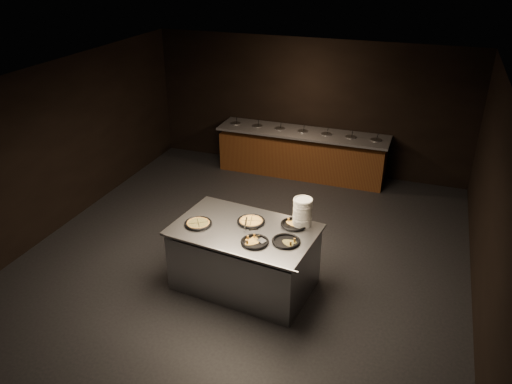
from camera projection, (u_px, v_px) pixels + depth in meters
room at (242, 179)px, 7.51m from camera, size 7.02×8.02×2.92m
salad_bar at (301, 156)px, 10.96m from camera, size 3.70×0.83×1.18m
serving_counter at (245, 258)px, 7.36m from camera, size 2.16×1.52×0.98m
plate_stack at (303, 212)px, 7.13m from camera, size 0.27×0.27×0.42m
pan_veggie_whole at (198, 223)px, 7.23m from camera, size 0.40×0.40×0.04m
pan_cheese_whole at (251, 221)px, 7.28m from camera, size 0.41×0.41×0.04m
pan_cheese_slices_a at (294, 224)px, 7.21m from camera, size 0.39×0.39×0.04m
pan_cheese_slices_b at (255, 242)px, 6.79m from camera, size 0.39×0.39×0.04m
pan_veggie_slices at (286, 241)px, 6.80m from camera, size 0.39×0.39×0.04m
server_left at (246, 223)px, 7.14m from camera, size 0.12×0.30×0.15m
server_right at (256, 233)px, 6.87m from camera, size 0.33×0.24×0.18m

